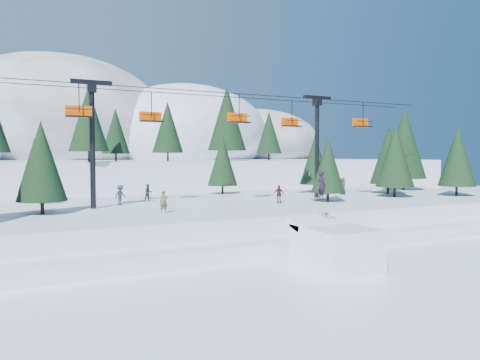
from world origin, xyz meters
name	(u,v)px	position (x,y,z in m)	size (l,w,h in m)	color
ground	(318,278)	(0.00, 0.00, 0.00)	(160.00, 160.00, 0.00)	white
mid_shelf	(198,217)	(0.00, 18.00, 1.25)	(70.00, 22.00, 2.50)	white
berm	(250,244)	(0.00, 8.00, 0.55)	(70.00, 6.00, 1.10)	white
mountain_ridge	(64,140)	(-5.07, 73.35, 9.64)	(119.00, 61.41, 26.46)	white
jump_kicker	(335,245)	(2.26, 1.43, 1.37)	(3.71, 5.06, 5.81)	white
chairlift	(212,127)	(1.50, 18.05, 9.32)	(46.00, 3.21, 10.28)	black
conifer_stand	(228,152)	(3.24, 18.43, 7.10)	(63.66, 17.70, 10.31)	black
distant_skiers	(181,194)	(-1.43, 18.25, 3.36)	(35.06, 9.99, 1.85)	#2B3752
banner_near	(346,243)	(6.36, 5.31, 0.54)	(2.79, 0.70, 0.90)	black
banner_far	(366,238)	(9.07, 6.28, 0.54)	(2.72, 0.95, 0.90)	black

